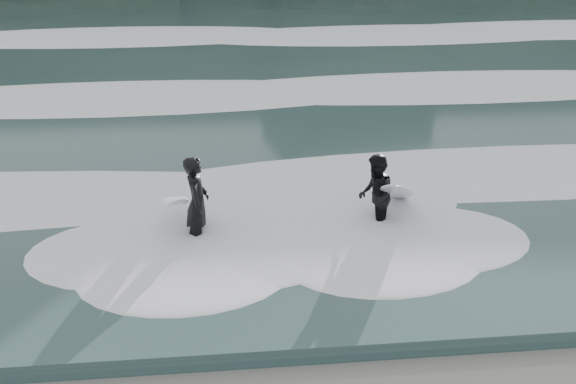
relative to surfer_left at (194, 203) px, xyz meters
name	(u,v)px	position (x,y,z in m)	size (l,w,h in m)	color
sea	(227,23)	(0.84, 22.44, -0.75)	(90.00, 52.00, 0.30)	#2D4646
foam_near	(238,174)	(0.84, 2.44, -0.50)	(60.00, 3.20, 0.20)	white
foam_mid	(232,87)	(0.84, 9.44, -0.48)	(60.00, 4.00, 0.24)	white
foam_far	(228,32)	(0.84, 18.44, -0.45)	(60.00, 4.80, 0.30)	white
surfer_left	(194,203)	(0.00, 0.00, 0.00)	(0.94, 1.82, 1.79)	black
surfer_right	(379,195)	(3.46, 0.15, -0.08)	(1.44, 2.19, 1.62)	black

